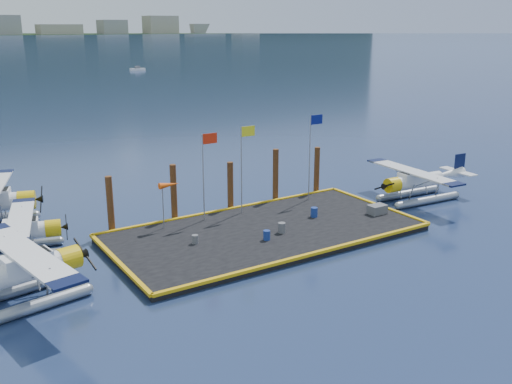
% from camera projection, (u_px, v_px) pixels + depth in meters
% --- Properties ---
extents(ground, '(4000.00, 4000.00, 0.00)m').
position_uv_depth(ground, '(265.00, 235.00, 37.58)').
color(ground, '#19284C').
rests_on(ground, ground).
extents(dock, '(20.00, 10.00, 0.40)m').
position_uv_depth(dock, '(265.00, 232.00, 37.53)').
color(dock, black).
rests_on(dock, ground).
extents(dock_bumpers, '(20.25, 10.25, 0.18)m').
position_uv_depth(dock_bumpers, '(265.00, 228.00, 37.45)').
color(dock_bumpers, gold).
rests_on(dock_bumpers, dock).
extents(seaplane_a, '(9.31, 10.18, 3.60)m').
position_uv_depth(seaplane_a, '(20.00, 276.00, 27.79)').
color(seaplane_a, gray).
rests_on(seaplane_a, ground).
extents(seaplane_b, '(7.97, 8.62, 3.06)m').
position_uv_depth(seaplane_b, '(15.00, 234.00, 33.92)').
color(seaplane_b, gray).
rests_on(seaplane_b, ground).
extents(seaplane_d, '(8.46, 9.33, 3.31)m').
position_uv_depth(seaplane_d, '(415.00, 183.00, 44.51)').
color(seaplane_d, gray).
rests_on(seaplane_d, ground).
extents(drum_0, '(0.39, 0.39, 0.55)m').
position_uv_depth(drum_0, '(195.00, 239.00, 34.98)').
color(drum_0, '#57575C').
rests_on(drum_0, dock).
extents(drum_1, '(0.48, 0.48, 0.67)m').
position_uv_depth(drum_1, '(282.00, 228.00, 36.78)').
color(drum_1, '#57575C').
rests_on(drum_1, dock).
extents(drum_2, '(0.48, 0.48, 0.67)m').
position_uv_depth(drum_2, '(314.00, 212.00, 39.86)').
color(drum_2, navy).
rests_on(drum_2, dock).
extents(drum_3, '(0.43, 0.43, 0.61)m').
position_uv_depth(drum_3, '(267.00, 235.00, 35.57)').
color(drum_3, navy).
rests_on(drum_3, dock).
extents(crate, '(1.29, 0.86, 0.64)m').
position_uv_depth(crate, '(377.00, 209.00, 40.53)').
color(crate, '#57575C').
rests_on(crate, dock).
extents(flagpole_red, '(1.14, 0.08, 6.00)m').
position_uv_depth(flagpole_red, '(206.00, 163.00, 38.25)').
color(flagpole_red, gray).
rests_on(flagpole_red, dock).
extents(flagpole_yellow, '(1.14, 0.08, 6.20)m').
position_uv_depth(flagpole_yellow, '(244.00, 156.00, 39.76)').
color(flagpole_yellow, gray).
rests_on(flagpole_yellow, dock).
extents(flagpole_blue, '(1.14, 0.08, 6.50)m').
position_uv_depth(flagpole_blue, '(312.00, 145.00, 42.79)').
color(flagpole_blue, gray).
rests_on(flagpole_blue, dock).
extents(windsock, '(1.40, 0.44, 3.12)m').
position_uv_depth(windsock, '(169.00, 186.00, 37.18)').
color(windsock, gray).
rests_on(windsock, dock).
extents(piling_0, '(0.44, 0.44, 4.00)m').
position_uv_depth(piling_0, '(110.00, 206.00, 37.04)').
color(piling_0, '#3F2612').
rests_on(piling_0, ground).
extents(piling_1, '(0.44, 0.44, 4.20)m').
position_uv_depth(piling_1, '(174.00, 194.00, 39.32)').
color(piling_1, '#3F2612').
rests_on(piling_1, ground).
extents(piling_2, '(0.44, 0.44, 3.80)m').
position_uv_depth(piling_2, '(230.00, 187.00, 41.69)').
color(piling_2, '#3F2612').
rests_on(piling_2, ground).
extents(piling_3, '(0.44, 0.44, 4.30)m').
position_uv_depth(piling_3, '(276.00, 177.00, 43.67)').
color(piling_3, '#3F2612').
rests_on(piling_3, ground).
extents(piling_4, '(0.44, 0.44, 4.00)m').
position_uv_depth(piling_4, '(317.00, 172.00, 45.76)').
color(piling_4, '#3F2612').
rests_on(piling_4, ground).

